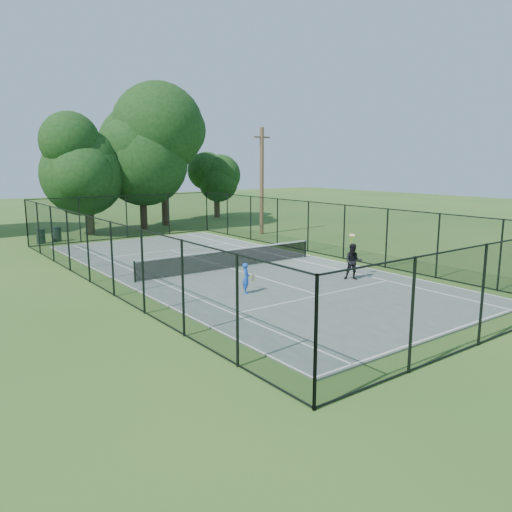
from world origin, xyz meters
TOP-DOWN VIEW (x-y plane):
  - ground at (0.00, 0.00)m, footprint 120.00×120.00m
  - tennis_court at (0.00, 0.00)m, footprint 11.00×24.00m
  - tennis_net at (0.00, 0.00)m, footprint 10.08×0.08m
  - fence at (0.00, 0.00)m, footprint 13.10×26.10m
  - tree_near_left at (-1.45, 16.33)m, footprint 6.19×6.19m
  - tree_near_mid at (2.95, 16.80)m, footprint 7.31×7.31m
  - tree_near_right at (5.50, 18.15)m, footprint 6.89×6.89m
  - tree_far_right at (12.34, 20.83)m, footprint 4.37×4.37m
  - trash_bin_left at (-5.50, 14.01)m, footprint 0.58×0.58m
  - trash_bin_right at (-4.38, 14.38)m, footprint 0.58×0.58m
  - utility_pole at (8.79, 9.00)m, footprint 1.40×0.30m
  - player_blue at (-2.14, -4.38)m, footprint 0.84×0.54m
  - player_black at (3.07, -5.29)m, footprint 0.99×0.99m

SIDE VIEW (x-z plane):
  - ground at x=0.00m, z-range 0.00..0.00m
  - tennis_court at x=0.00m, z-range 0.00..0.06m
  - trash_bin_left at x=-5.50m, z-range 0.01..0.97m
  - trash_bin_right at x=-4.38m, z-range 0.01..0.99m
  - tennis_net at x=0.00m, z-range 0.10..1.05m
  - player_blue at x=-2.14m, z-range 0.06..1.29m
  - player_black at x=3.07m, z-range -0.14..1.89m
  - fence at x=0.00m, z-range 0.00..3.00m
  - tree_far_right at x=12.34m, z-range 0.68..6.46m
  - utility_pole at x=8.79m, z-range 0.06..7.76m
  - tree_near_left at x=-1.45m, z-range 0.93..9.00m
  - tree_near_mid at x=2.95m, z-range 1.11..10.67m
  - tree_near_right at x=5.50m, z-range 1.29..10.80m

